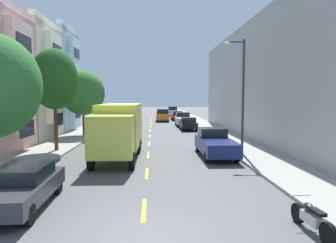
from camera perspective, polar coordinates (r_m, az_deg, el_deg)
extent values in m
plane|color=#4C4C4F|center=(38.39, -3.27, -1.18)|extent=(160.00, 160.00, 0.00)
cube|color=#99968E|center=(37.14, -14.31, -1.39)|extent=(3.20, 120.00, 0.14)
cube|color=#99968E|center=(37.02, 7.77, -1.31)|extent=(3.20, 120.00, 0.14)
cube|color=yellow|center=(10.89, -4.47, -15.91)|extent=(0.14, 2.20, 0.01)
cube|color=yellow|center=(15.67, -3.94, -9.52)|extent=(0.14, 2.20, 0.01)
cube|color=yellow|center=(20.56, -3.66, -6.14)|extent=(0.14, 2.20, 0.01)
cube|color=yellow|center=(25.49, -3.50, -4.06)|extent=(0.14, 2.20, 0.01)
cube|color=yellow|center=(30.44, -3.39, -2.66)|extent=(0.14, 2.20, 0.01)
cube|color=yellow|center=(35.41, -3.31, -1.65)|extent=(0.14, 2.20, 0.01)
cube|color=yellow|center=(40.38, -3.24, -0.89)|extent=(0.14, 2.20, 0.01)
cube|color=yellow|center=(45.36, -3.20, -0.30)|extent=(0.14, 2.20, 0.01)
cube|color=yellow|center=(50.35, -3.16, 0.18)|extent=(0.14, 2.20, 0.01)
cube|color=yellow|center=(55.34, -3.13, 0.57)|extent=(0.14, 2.20, 0.01)
cube|color=#FECACA|center=(23.72, -27.18, 18.29)|extent=(0.60, 6.90, 0.44)
cube|color=#FECACA|center=(22.82, -25.55, 7.31)|extent=(0.55, 3.10, 7.35)
cube|color=#1E232D|center=(22.77, -24.58, -1.20)|extent=(0.04, 2.36, 1.10)
cube|color=#1E232D|center=(22.68, -24.81, 5.92)|extent=(0.04, 2.36, 1.10)
cube|color=#1E232D|center=(22.94, -25.05, 12.99)|extent=(0.04, 2.36, 1.10)
cube|color=white|center=(30.33, -21.46, 16.65)|extent=(0.60, 6.90, 0.44)
cube|color=white|center=(29.51, -20.21, 7.46)|extent=(0.55, 3.10, 7.89)
cube|color=#1E232D|center=(29.44, -19.47, 0.40)|extent=(0.04, 2.36, 1.10)
cube|color=#1E232D|center=(29.39, -19.63, 6.31)|extent=(0.04, 2.36, 1.10)
cube|color=#1E232D|center=(29.66, -19.79, 12.18)|extent=(0.04, 2.36, 1.10)
cube|color=#9EB7CC|center=(38.13, -25.32, 6.71)|extent=(10.94, 6.90, 11.10)
cube|color=#CAE7FE|center=(37.20, -17.88, 15.96)|extent=(0.60, 6.90, 0.44)
cube|color=#CAE7FE|center=(36.37, -16.87, 7.78)|extent=(0.55, 3.10, 8.66)
cube|color=#1E232D|center=(36.27, -16.27, 1.48)|extent=(0.04, 2.36, 1.10)
cube|color=#1E232D|center=(36.26, -16.39, 6.75)|extent=(0.04, 2.36, 1.10)
cube|color=#1E232D|center=(36.55, -16.51, 11.97)|extent=(0.04, 2.36, 1.10)
cube|color=#A8A8AD|center=(31.25, 22.72, 6.83)|extent=(10.00, 36.00, 10.51)
cylinder|color=#47331E|center=(22.69, -20.02, -0.80)|extent=(0.26, 0.26, 3.34)
ellipsoid|color=#1E4C1E|center=(22.63, -20.24, 7.37)|extent=(3.15, 3.15, 4.16)
cylinder|color=#47331E|center=(30.91, -15.35, -0.14)|extent=(0.21, 0.21, 2.48)
ellipsoid|color=#2D6B2D|center=(30.81, -15.46, 5.16)|extent=(4.17, 4.17, 4.32)
cylinder|color=#38383D|center=(20.40, 13.70, 4.36)|extent=(0.16, 0.16, 7.31)
cylinder|color=#38383D|center=(20.55, 12.38, 14.21)|extent=(1.10, 0.10, 0.10)
ellipsoid|color=silver|center=(20.41, 10.97, 14.02)|extent=(0.44, 0.28, 0.20)
cube|color=#D8D84C|center=(20.31, -8.72, -0.61)|extent=(2.51, 5.89, 2.70)
cube|color=#D8D84C|center=(16.32, -10.45, -2.75)|extent=(2.34, 1.94, 2.20)
cube|color=black|center=(15.39, -10.98, -1.38)|extent=(2.02, 0.12, 0.97)
cube|color=black|center=(23.29, -7.83, -3.85)|extent=(2.40, 0.21, 0.24)
cylinder|color=black|center=(16.68, -14.04, -7.12)|extent=(0.30, 0.97, 0.96)
cylinder|color=black|center=(16.36, -6.71, -7.24)|extent=(0.30, 0.97, 0.96)
cylinder|color=black|center=(22.33, -10.85, -4.12)|extent=(0.30, 0.97, 0.96)
cylinder|color=black|center=(22.09, -5.40, -4.16)|extent=(0.30, 0.97, 0.96)
cylinder|color=black|center=(21.26, -11.32, -4.57)|extent=(0.30, 0.97, 0.96)
cylinder|color=black|center=(21.01, -5.59, -4.61)|extent=(0.30, 0.97, 0.96)
cube|color=#195B60|center=(48.19, -8.44, 0.69)|extent=(1.90, 4.54, 0.60)
cube|color=black|center=(48.38, -8.43, 1.36)|extent=(1.63, 2.20, 0.50)
cylinder|color=black|center=(46.76, -9.54, 0.19)|extent=(0.23, 0.66, 0.66)
cylinder|color=black|center=(46.64, -7.61, 0.20)|extent=(0.23, 0.66, 0.66)
cylinder|color=black|center=(49.80, -9.21, 0.46)|extent=(0.23, 0.66, 0.66)
cylinder|color=black|center=(49.68, -7.40, 0.47)|extent=(0.23, 0.66, 0.66)
cube|color=black|center=(35.71, 3.71, -0.58)|extent=(1.78, 4.02, 0.62)
cube|color=black|center=(35.19, 3.81, 0.30)|extent=(1.55, 1.69, 0.55)
cylinder|color=black|center=(37.18, 4.62, -0.86)|extent=(0.23, 0.66, 0.66)
cylinder|color=black|center=(37.00, 2.28, -0.88)|extent=(0.23, 0.66, 0.66)
cylinder|color=black|center=(34.50, 5.24, -1.28)|extent=(0.23, 0.66, 0.66)
cylinder|color=black|center=(34.31, 2.73, -1.30)|extent=(0.23, 0.66, 0.66)
cube|color=#194C28|center=(40.97, -9.27, 0.22)|extent=(2.03, 4.83, 0.90)
cube|color=black|center=(40.92, -9.28, 1.34)|extent=(1.76, 2.81, 0.70)
cylinder|color=black|center=(39.52, -10.81, -0.61)|extent=(0.23, 0.66, 0.66)
cylinder|color=black|center=(39.28, -8.32, -0.61)|extent=(0.23, 0.66, 0.66)
cylinder|color=black|center=(42.73, -10.13, -0.22)|extent=(0.23, 0.66, 0.66)
cylinder|color=black|center=(42.52, -7.82, -0.21)|extent=(0.23, 0.66, 0.66)
cube|color=maroon|center=(51.47, 1.65, 0.99)|extent=(1.95, 4.75, 0.62)
cube|color=black|center=(51.06, 1.70, 1.62)|extent=(1.68, 2.86, 0.55)
cylinder|color=black|center=(53.16, 2.33, 0.76)|extent=(0.24, 0.67, 0.66)
cylinder|color=black|center=(53.00, 0.61, 0.76)|extent=(0.24, 0.67, 0.66)
cylinder|color=black|center=(49.99, 2.76, 0.53)|extent=(0.24, 0.67, 0.66)
cylinder|color=black|center=(49.82, 0.93, 0.52)|extent=(0.24, 0.67, 0.66)
cube|color=navy|center=(20.02, 8.82, -4.37)|extent=(2.01, 5.30, 0.80)
cube|color=black|center=(21.06, 8.21, -2.00)|extent=(1.76, 1.59, 0.60)
cylinder|color=black|center=(22.01, 10.15, -4.64)|extent=(0.22, 0.66, 0.66)
cylinder|color=black|center=(21.68, 5.55, -4.72)|extent=(0.22, 0.66, 0.66)
cylinder|color=black|center=(18.56, 12.63, -6.38)|extent=(0.22, 0.66, 0.66)
cylinder|color=black|center=(18.18, 7.18, -6.53)|extent=(0.22, 0.66, 0.66)
cube|color=silver|center=(41.14, 2.89, 0.22)|extent=(2.03, 5.31, 0.80)
cube|color=black|center=(42.25, 2.75, 1.29)|extent=(1.77, 1.60, 0.60)
cylinder|color=black|center=(43.05, 3.85, -0.12)|extent=(0.22, 0.66, 0.66)
cylinder|color=black|center=(42.89, 1.48, -0.13)|extent=(0.22, 0.66, 0.66)
cylinder|color=black|center=(39.48, 4.42, -0.55)|extent=(0.22, 0.66, 0.66)
cylinder|color=black|center=(39.31, 1.84, -0.56)|extent=(0.22, 0.66, 0.66)
cube|color=#B2B5BA|center=(31.62, -11.43, -1.34)|extent=(1.91, 4.54, 0.60)
cube|color=black|center=(31.79, -11.37, -0.31)|extent=(1.63, 2.20, 0.50)
cylinder|color=black|center=(30.31, -13.39, -2.19)|extent=(0.24, 0.67, 0.66)
cylinder|color=black|center=(30.02, -10.43, -2.20)|extent=(0.24, 0.67, 0.66)
cylinder|color=black|center=(33.29, -12.30, -1.58)|extent=(0.24, 0.67, 0.66)
cylinder|color=black|center=(33.03, -9.61, -1.59)|extent=(0.24, 0.67, 0.66)
cube|color=#333338|center=(11.93, -25.48, -11.35)|extent=(1.93, 4.55, 0.60)
cube|color=black|center=(12.00, -25.18, -8.54)|extent=(1.65, 2.20, 0.50)
cylinder|color=black|center=(10.39, -24.33, -15.42)|extent=(0.24, 0.67, 0.66)
cylinder|color=black|center=(13.67, -26.25, -10.68)|extent=(0.24, 0.67, 0.66)
cylinder|color=black|center=(13.17, -19.73, -11.04)|extent=(0.24, 0.67, 0.66)
cube|color=#7A9EC6|center=(62.89, 0.83, 1.76)|extent=(1.99, 4.81, 0.90)
cube|color=black|center=(62.85, 0.83, 2.49)|extent=(1.74, 2.80, 0.70)
cylinder|color=black|center=(64.59, 1.51, 1.43)|extent=(0.23, 0.66, 0.66)
cylinder|color=black|center=(64.50, -0.02, 1.43)|extent=(0.23, 0.66, 0.66)
cylinder|color=black|center=(61.34, 1.72, 1.27)|extent=(0.23, 0.66, 0.66)
cylinder|color=black|center=(61.24, 0.10, 1.26)|extent=(0.23, 0.66, 0.66)
cube|color=orange|center=(48.71, -1.06, 0.96)|extent=(1.95, 4.80, 0.90)
cube|color=black|center=(48.67, -1.06, 1.90)|extent=(1.72, 2.78, 0.70)
cylinder|color=black|center=(50.40, -0.13, 0.56)|extent=(0.22, 0.66, 0.66)
cylinder|color=black|center=(50.35, -2.10, 0.56)|extent=(0.22, 0.66, 0.66)
cylinder|color=black|center=(47.15, 0.05, 0.29)|extent=(0.22, 0.66, 0.66)
cylinder|color=black|center=(47.10, -2.05, 0.28)|extent=(0.22, 0.66, 0.66)
cylinder|color=black|center=(10.51, 22.90, -15.31)|extent=(0.18, 0.61, 0.60)
cylinder|color=black|center=(9.37, 27.48, -17.97)|extent=(0.18, 0.61, 0.60)
cube|color=silver|center=(9.89, 25.06, -15.92)|extent=(0.33, 0.83, 0.28)
ellipsoid|color=black|center=(9.94, 24.57, -14.21)|extent=(0.24, 0.48, 0.22)
cube|color=black|center=(9.59, 25.97, -14.83)|extent=(0.25, 0.53, 0.10)
cylinder|color=silver|center=(10.24, 23.32, -12.45)|extent=(0.62, 0.07, 0.03)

